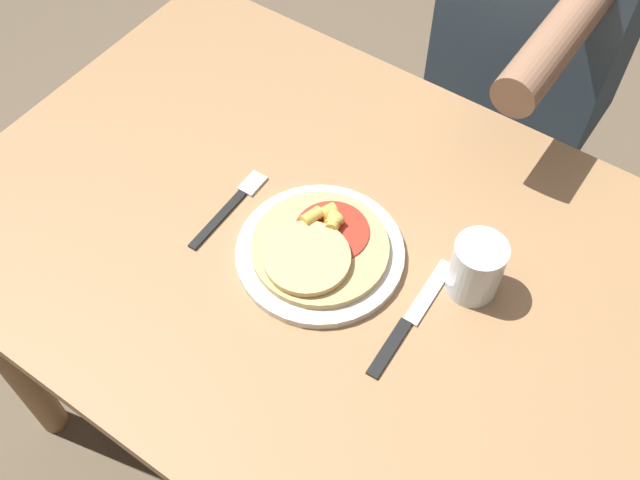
{
  "coord_description": "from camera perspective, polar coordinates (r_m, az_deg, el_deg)",
  "views": [
    {
      "loc": [
        0.35,
        -0.54,
        1.67
      ],
      "look_at": [
        -0.01,
        -0.02,
        0.78
      ],
      "focal_mm": 42.0,
      "sensor_mm": 36.0,
      "label": 1
    }
  ],
  "objects": [
    {
      "name": "pizza",
      "position": [
        1.1,
        -0.13,
        -0.54
      ],
      "size": [
        0.21,
        0.21,
        0.04
      ],
      "color": "tan",
      "rests_on": "plate"
    },
    {
      "name": "drinking_glass",
      "position": [
        1.07,
        11.82,
        -2.09
      ],
      "size": [
        0.08,
        0.08,
        0.1
      ],
      "color": "silver",
      "rests_on": "dining_table"
    },
    {
      "name": "fork",
      "position": [
        1.18,
        -6.69,
        2.71
      ],
      "size": [
        0.03,
        0.18,
        0.0
      ],
      "color": "black",
      "rests_on": "dining_table"
    },
    {
      "name": "person_diner",
      "position": [
        1.56,
        16.32,
        15.52
      ],
      "size": [
        0.35,
        0.52,
        1.25
      ],
      "color": "#2D2D38",
      "rests_on": "ground_plane"
    },
    {
      "name": "knife",
      "position": [
        1.07,
        6.88,
        -5.99
      ],
      "size": [
        0.03,
        0.22,
        0.0
      ],
      "color": "black",
      "rests_on": "dining_table"
    },
    {
      "name": "dining_table",
      "position": [
        1.22,
        0.83,
        -3.74
      ],
      "size": [
        1.19,
        0.8,
        0.74
      ],
      "color": "#9E754C",
      "rests_on": "ground_plane"
    },
    {
      "name": "plate",
      "position": [
        1.12,
        0.0,
        -0.98
      ],
      "size": [
        0.25,
        0.25,
        0.01
      ],
      "color": "silver",
      "rests_on": "dining_table"
    },
    {
      "name": "ground_plane",
      "position": [
        1.79,
        0.58,
        -14.38
      ],
      "size": [
        8.0,
        8.0,
        0.0
      ],
      "primitive_type": "plane",
      "color": "brown"
    }
  ]
}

